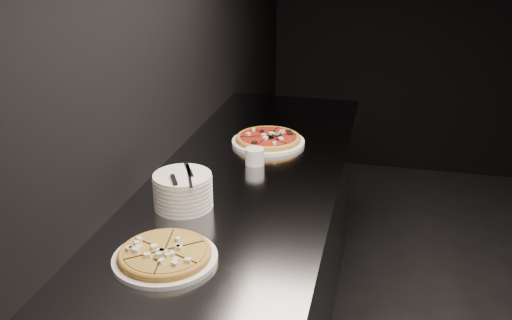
% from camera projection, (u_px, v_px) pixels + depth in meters
% --- Properties ---
extents(wall_left, '(0.02, 5.00, 2.80)m').
position_uv_depth(wall_left, '(146.00, 55.00, 2.13)').
color(wall_left, black).
rests_on(wall_left, floor).
extents(counter, '(0.74, 2.44, 0.92)m').
position_uv_depth(counter, '(244.00, 280.00, 2.41)').
color(counter, slate).
rests_on(counter, floor).
extents(pizza_mushroom, '(0.36, 0.36, 0.04)m').
position_uv_depth(pizza_mushroom, '(165.00, 255.00, 1.70)').
color(pizza_mushroom, white).
rests_on(pizza_mushroom, counter).
extents(pizza_tomato, '(0.38, 0.38, 0.04)m').
position_uv_depth(pizza_tomato, '(268.00, 139.00, 2.62)').
color(pizza_tomato, white).
rests_on(pizza_tomato, counter).
extents(plate_stack, '(0.21, 0.21, 0.12)m').
position_uv_depth(plate_stack, '(183.00, 190.00, 2.02)').
color(plate_stack, white).
rests_on(plate_stack, counter).
extents(cutlery, '(0.09, 0.22, 0.01)m').
position_uv_depth(cutlery, '(183.00, 176.00, 1.98)').
color(cutlery, silver).
rests_on(cutlery, plate_stack).
extents(ramekin, '(0.08, 0.08, 0.07)m').
position_uv_depth(ramekin, '(255.00, 156.00, 2.38)').
color(ramekin, silver).
rests_on(ramekin, counter).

